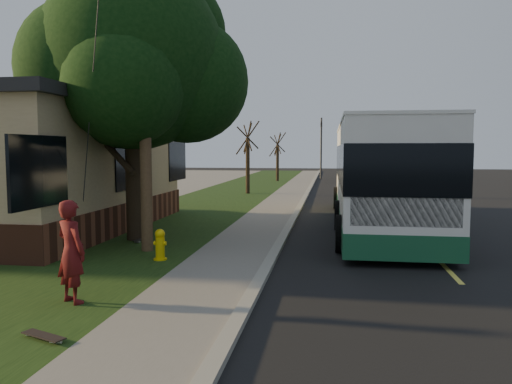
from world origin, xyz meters
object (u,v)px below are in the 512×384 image
bare_tree_far (278,158)px  skateboarder (71,251)px  traffic_signal (321,144)px  bare_tree_near (248,158)px  skateboard_main (142,239)px  distant_car (360,172)px  skateboard_spare (43,336)px  transit_bus (379,172)px  leafy_tree (136,62)px  dumpster (113,196)px  fire_hydrant (160,245)px  utility_pole (144,72)px

bare_tree_far → skateboarder: size_ratio=2.28×
traffic_signal → skateboarder: 37.63m
bare_tree_near → bare_tree_far: (0.50, 12.00, -0.15)m
skateboarder → skateboard_main: 5.80m
bare_tree_far → skateboarder: bare_tree_far is taller
skateboard_main → distant_car: bearing=74.9°
skateboard_spare → distant_car: bearing=80.1°
transit_bus → skateboard_spare: transit_bus is taller
skateboarder → skateboard_spare: bearing=135.4°
skateboard_main → skateboard_spare: 7.43m
skateboard_main → leafy_tree: bearing=122.1°
bare_tree_near → skateboarder: bearing=-88.6°
dumpster → distant_car: bearing=61.7°
bare_tree_near → skateboard_main: bare_tree_near is taller
fire_hydrant → distant_car: distant_car is taller
bare_tree_far → distant_car: bare_tree_far is taller
fire_hydrant → traffic_signal: 34.25m
leafy_tree → dumpster: size_ratio=4.47×
bare_tree_near → traffic_signal: 16.52m
transit_bus → bare_tree_far: bearing=104.5°
bare_tree_near → fire_hydrant: bearing=-87.1°
bare_tree_near → skateboard_spare: 23.14m
bare_tree_near → bare_tree_far: bare_tree_near is taller
transit_bus → distant_car: (0.70, 24.10, -1.04)m
skateboard_main → distant_car: (7.66, 28.43, 0.73)m
bare_tree_far → leafy_tree: bearing=-92.5°
fire_hydrant → dumpster: size_ratio=0.42×
leafy_tree → traffic_signal: leafy_tree is taller
dumpster → distant_car: (11.63, 21.64, 0.16)m
leafy_tree → skateboard_spare: leafy_tree is taller
bare_tree_near → distant_car: 14.66m
distant_car → skateboarder: bearing=-96.5°
bare_tree_near → bare_tree_far: 12.01m
fire_hydrant → skateboard_main: bearing=120.4°
skateboarder → traffic_signal: bearing=-65.6°
bare_tree_far → skateboard_main: bare_tree_far is taller
utility_pole → distant_car: 30.75m
traffic_signal → utility_pole: bearing=-96.6°
distant_car → utility_pole: bearing=-98.7°
skateboard_spare → skateboarder: bearing=105.7°
utility_pole → skateboard_spare: utility_pole is taller
bare_tree_far → skateboard_main: bearing=-91.9°
bare_tree_far → transit_bus: (6.04, -23.41, -0.12)m
skateboarder → distant_car: (6.70, 34.09, -0.11)m
bare_tree_near → transit_bus: bare_tree_near is taller
dumpster → fire_hydrant: bearing=-59.7°
utility_pole → bare_tree_near: 17.19m
bare_tree_far → skateboard_main: 27.82m
leafy_tree → transit_bus: size_ratio=0.60×
transit_bus → dumpster: 11.27m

